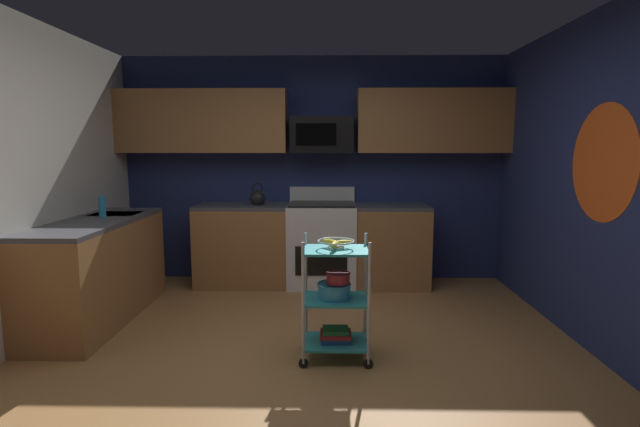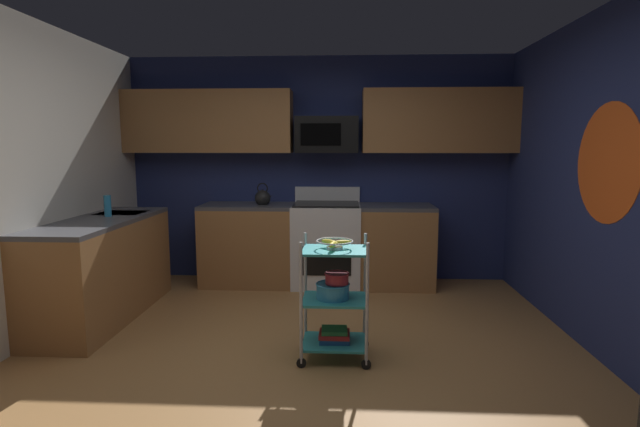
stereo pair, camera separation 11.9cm
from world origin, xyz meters
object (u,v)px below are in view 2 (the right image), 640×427
mixing_bowl_small (337,278)px  fruit_bowl (335,243)px  rolling_cart (334,299)px  kettle (263,198)px  microwave (327,135)px  mixing_bowl_large (333,290)px  oven_range (326,243)px  dish_soap_bottle (108,206)px  book_stack (334,335)px

mixing_bowl_small → fruit_bowl: bearing=158.3°
rolling_cart → kettle: kettle is taller
microwave → fruit_bowl: 2.22m
microwave → fruit_bowl: microwave is taller
mixing_bowl_large → kettle: bearing=113.4°
oven_range → mixing_bowl_small: bearing=-85.5°
microwave → fruit_bowl: bearing=-86.2°
oven_range → fruit_bowl: 2.00m
mixing_bowl_small → oven_range: bearing=94.5°
oven_range → rolling_cart: size_ratio=1.20×
rolling_cart → mixing_bowl_small: bearing=-21.7°
microwave → kettle: 1.01m
microwave → kettle: size_ratio=2.65×
oven_range → dish_soap_bottle: bearing=-152.9°
kettle → mixing_bowl_large: bearing=-66.6°
fruit_bowl → mixing_bowl_large: 0.36m
fruit_bowl → kettle: bearing=113.8°
microwave → dish_soap_bottle: bearing=-150.6°
rolling_cart → dish_soap_bottle: (-2.14, 0.92, 0.57)m
book_stack → mixing_bowl_small: bearing=-21.7°
microwave → mixing_bowl_small: (0.15, -2.06, -1.08)m
oven_range → rolling_cart: bearing=-86.0°
rolling_cart → dish_soap_bottle: bearing=156.7°
oven_range → fruit_bowl: oven_range is taller
mixing_bowl_large → mixing_bowl_small: size_ratio=1.38×
microwave → dish_soap_bottle: size_ratio=3.50×
microwave → book_stack: 2.56m
mixing_bowl_large → kettle: 2.18m
oven_range → kettle: 0.89m
book_stack → oven_range: bearing=94.0°
oven_range → microwave: bearing=90.3°
mixing_bowl_large → mixing_bowl_small: 0.10m
oven_range → kettle: (-0.72, -0.00, 0.52)m
dish_soap_bottle → mixing_bowl_small: bearing=-23.3°
mixing_bowl_large → rolling_cart: bearing=0.0°
kettle → dish_soap_bottle: (-1.29, -1.02, 0.02)m
microwave → kettle: bearing=-171.4°
mixing_bowl_large → mixing_bowl_small: mixing_bowl_small is taller
microwave → dish_soap_bottle: 2.40m
oven_range → fruit_bowl: (0.14, -1.95, 0.40)m
rolling_cart → oven_range: bearing=94.0°
microwave → book_stack: bearing=-86.2°
fruit_bowl → kettle: (-0.86, 1.95, 0.12)m
kettle → fruit_bowl: bearing=-66.2°
book_stack → rolling_cart: bearing=90.0°
mixing_bowl_small → dish_soap_bottle: size_ratio=0.91×
book_stack → kettle: bearing=113.8°
mixing_bowl_large → book_stack: mixing_bowl_large is taller
book_stack → dish_soap_bottle: dish_soap_bottle is taller
oven_range → book_stack: (0.14, -1.95, -0.30)m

